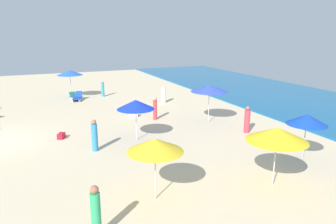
{
  "coord_description": "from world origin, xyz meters",
  "views": [
    {
      "loc": [
        18.96,
        2.33,
        6.03
      ],
      "look_at": [
        1.36,
        9.87,
        1.11
      ],
      "focal_mm": 33.78,
      "sensor_mm": 36.0,
      "label": 1
    }
  ],
  "objects_px": {
    "umbrella_2": "(307,120)",
    "umbrella_5": "(209,89)",
    "beachgoer_0": "(95,136)",
    "lounge_chair_1_1": "(75,97)",
    "lounge_chair_1_0": "(78,98)",
    "cooler_box_0": "(61,136)",
    "beachgoer_4": "(155,108)",
    "cooler_box_1": "(133,114)",
    "umbrella_1": "(70,73)",
    "beachgoer_5": "(247,120)",
    "umbrella_3": "(136,105)",
    "beachgoer_2": "(163,95)",
    "beachgoer_1": "(103,89)",
    "beachgoer_3": "(96,213)",
    "umbrella_0": "(277,134)",
    "umbrella_4": "(155,145)"
  },
  "relations": [
    {
      "from": "umbrella_2",
      "to": "umbrella_5",
      "type": "bearing_deg",
      "value": -174.42
    },
    {
      "from": "beachgoer_0",
      "to": "lounge_chair_1_1",
      "type": "bearing_deg",
      "value": 46.0
    },
    {
      "from": "lounge_chair_1_0",
      "to": "umbrella_5",
      "type": "height_order",
      "value": "umbrella_5"
    },
    {
      "from": "cooler_box_0",
      "to": "lounge_chair_1_1",
      "type": "bearing_deg",
      "value": 16.1
    },
    {
      "from": "umbrella_2",
      "to": "beachgoer_4",
      "type": "xyz_separation_m",
      "value": [
        -9.6,
        -3.87,
        -1.26
      ]
    },
    {
      "from": "umbrella_2",
      "to": "cooler_box_1",
      "type": "relative_size",
      "value": 3.88
    },
    {
      "from": "umbrella_1",
      "to": "cooler_box_1",
      "type": "xyz_separation_m",
      "value": [
        8.6,
        3.28,
        -2.17
      ]
    },
    {
      "from": "umbrella_1",
      "to": "umbrella_5",
      "type": "relative_size",
      "value": 1.02
    },
    {
      "from": "beachgoer_5",
      "to": "umbrella_3",
      "type": "bearing_deg",
      "value": -17.04
    },
    {
      "from": "beachgoer_2",
      "to": "cooler_box_0",
      "type": "height_order",
      "value": "beachgoer_2"
    },
    {
      "from": "umbrella_1",
      "to": "beachgoer_5",
      "type": "height_order",
      "value": "umbrella_1"
    },
    {
      "from": "umbrella_2",
      "to": "cooler_box_0",
      "type": "distance_m",
      "value": 13.16
    },
    {
      "from": "beachgoer_1",
      "to": "beachgoer_2",
      "type": "xyz_separation_m",
      "value": [
        4.78,
        4.25,
        -0.05
      ]
    },
    {
      "from": "lounge_chair_1_1",
      "to": "beachgoer_5",
      "type": "distance_m",
      "value": 16.32
    },
    {
      "from": "umbrella_5",
      "to": "beachgoer_0",
      "type": "distance_m",
      "value": 8.59
    },
    {
      "from": "beachgoer_1",
      "to": "beachgoer_3",
      "type": "bearing_deg",
      "value": -142.54
    },
    {
      "from": "umbrella_5",
      "to": "beachgoer_4",
      "type": "distance_m",
      "value": 4.01
    },
    {
      "from": "cooler_box_1",
      "to": "beachgoer_1",
      "type": "bearing_deg",
      "value": -77.19
    },
    {
      "from": "beachgoer_1",
      "to": "beachgoer_5",
      "type": "xyz_separation_m",
      "value": [
        14.41,
        5.78,
        0.04
      ]
    },
    {
      "from": "lounge_chair_1_1",
      "to": "beachgoer_5",
      "type": "xyz_separation_m",
      "value": [
        13.99,
        8.38,
        0.55
      ]
    },
    {
      "from": "umbrella_1",
      "to": "umbrella_5",
      "type": "height_order",
      "value": "umbrella_1"
    },
    {
      "from": "umbrella_0",
      "to": "beachgoer_0",
      "type": "bearing_deg",
      "value": -138.92
    },
    {
      "from": "umbrella_4",
      "to": "cooler_box_1",
      "type": "height_order",
      "value": "umbrella_4"
    },
    {
      "from": "umbrella_3",
      "to": "beachgoer_5",
      "type": "relative_size",
      "value": 1.42
    },
    {
      "from": "umbrella_1",
      "to": "umbrella_3",
      "type": "distance_m",
      "value": 13.61
    },
    {
      "from": "lounge_chair_1_0",
      "to": "beachgoer_1",
      "type": "bearing_deg",
      "value": 43.67
    },
    {
      "from": "umbrella_3",
      "to": "beachgoer_1",
      "type": "xyz_separation_m",
      "value": [
        -13.06,
        0.83,
        -1.34
      ]
    },
    {
      "from": "lounge_chair_1_0",
      "to": "cooler_box_1",
      "type": "relative_size",
      "value": 2.58
    },
    {
      "from": "cooler_box_0",
      "to": "umbrella_4",
      "type": "bearing_deg",
      "value": -135.48
    },
    {
      "from": "umbrella_0",
      "to": "umbrella_3",
      "type": "distance_m",
      "value": 8.16
    },
    {
      "from": "umbrella_3",
      "to": "beachgoer_2",
      "type": "xyz_separation_m",
      "value": [
        -8.28,
        5.08,
        -1.39
      ]
    },
    {
      "from": "umbrella_2",
      "to": "beachgoer_4",
      "type": "distance_m",
      "value": 10.43
    },
    {
      "from": "umbrella_3",
      "to": "umbrella_4",
      "type": "distance_m",
      "value": 6.66
    },
    {
      "from": "beachgoer_0",
      "to": "beachgoer_5",
      "type": "xyz_separation_m",
      "value": [
        0.57,
        9.1,
        -0.04
      ]
    },
    {
      "from": "beachgoer_4",
      "to": "cooler_box_1",
      "type": "xyz_separation_m",
      "value": [
        -1.27,
        -1.21,
        -0.61
      ]
    },
    {
      "from": "umbrella_0",
      "to": "beachgoer_3",
      "type": "xyz_separation_m",
      "value": [
        0.51,
        -7.11,
        -1.34
      ]
    },
    {
      "from": "umbrella_3",
      "to": "cooler_box_1",
      "type": "distance_m",
      "value": 5.37
    },
    {
      "from": "umbrella_3",
      "to": "umbrella_5",
      "type": "xyz_separation_m",
      "value": [
        -1.59,
        5.63,
        0.24
      ]
    },
    {
      "from": "lounge_chair_1_1",
      "to": "umbrella_2",
      "type": "height_order",
      "value": "umbrella_2"
    },
    {
      "from": "umbrella_3",
      "to": "beachgoer_1",
      "type": "relative_size",
      "value": 1.52
    },
    {
      "from": "umbrella_1",
      "to": "lounge_chair_1_1",
      "type": "bearing_deg",
      "value": 15.35
    },
    {
      "from": "beachgoer_1",
      "to": "beachgoer_5",
      "type": "bearing_deg",
      "value": -108.31
    },
    {
      "from": "umbrella_1",
      "to": "cooler_box_1",
      "type": "distance_m",
      "value": 9.46
    },
    {
      "from": "lounge_chair_1_0",
      "to": "cooler_box_1",
      "type": "distance_m",
      "value": 7.79
    },
    {
      "from": "umbrella_1",
      "to": "beachgoer_2",
      "type": "relative_size",
      "value": 1.74
    },
    {
      "from": "beachgoer_0",
      "to": "beachgoer_2",
      "type": "distance_m",
      "value": 11.8
    },
    {
      "from": "umbrella_5",
      "to": "beachgoer_5",
      "type": "height_order",
      "value": "umbrella_5"
    },
    {
      "from": "umbrella_3",
      "to": "beachgoer_1",
      "type": "bearing_deg",
      "value": 176.35
    },
    {
      "from": "umbrella_3",
      "to": "umbrella_5",
      "type": "height_order",
      "value": "umbrella_5"
    },
    {
      "from": "umbrella_4",
      "to": "beachgoer_3",
      "type": "distance_m",
      "value": 3.1
    }
  ]
}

